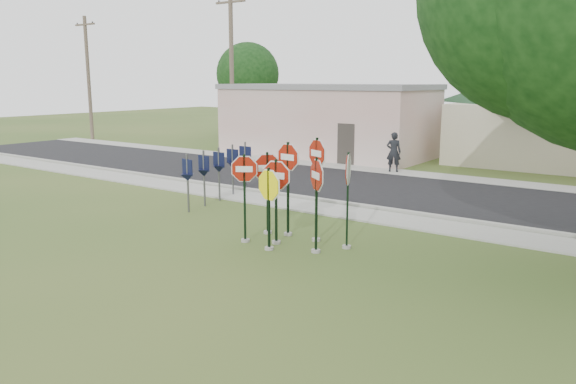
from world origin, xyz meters
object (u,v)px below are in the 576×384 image
Objects in this scene: stop_sign_yellow at (269,198)px; stop_sign_left at (245,186)px; utility_pole_near at (232,71)px; pedestrian at (394,152)px; stop_sign_center at (276,189)px.

stop_sign_yellow is 1.03m from stop_sign_left.
utility_pole_near is (-12.86, 14.34, 3.40)m from stop_sign_left.
stop_sign_left is 1.33× the size of pedestrian.
stop_sign_left is (-1.00, 0.21, 0.16)m from stop_sign_yellow.
stop_sign_center is 19.85m from utility_pole_near.
pedestrian is (-2.75, 13.54, -0.39)m from stop_sign_yellow.
utility_pole_near is (-13.86, 14.55, 3.55)m from stop_sign_yellow.
stop_sign_center is at bearing 24.59° from stop_sign_left.
stop_sign_yellow is 0.91× the size of stop_sign_left.
stop_sign_left reaches higher than stop_sign_center.
stop_sign_center is 0.89m from stop_sign_left.
utility_pole_near is at bearing -25.99° from pedestrian.
pedestrian is at bearing 97.48° from stop_sign_left.
stop_sign_yellow is 0.24× the size of utility_pole_near.
stop_sign_center is 0.26× the size of utility_pole_near.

